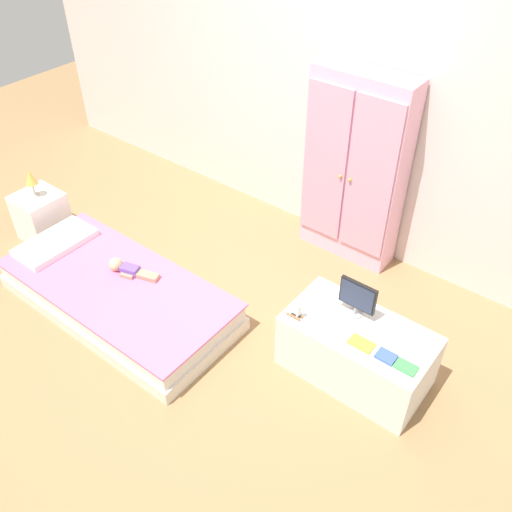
{
  "coord_description": "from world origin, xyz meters",
  "views": [
    {
      "loc": [
        1.93,
        -1.89,
        2.89
      ],
      "look_at": [
        0.18,
        0.35,
        0.55
      ],
      "focal_mm": 38.8,
      "sensor_mm": 36.0,
      "label": 1
    }
  ],
  "objects_px": {
    "bed": "(119,295)",
    "tv_monitor": "(358,297)",
    "book_yellow": "(361,344)",
    "doll": "(125,268)",
    "rocking_horse_toy": "(296,310)",
    "book_green": "(406,367)",
    "tv_stand": "(356,351)",
    "table_lamp": "(30,178)",
    "wardrobe": "(355,170)",
    "book_blue": "(386,356)",
    "nightstand": "(42,216)"
  },
  "relations": [
    {
      "from": "book_green",
      "to": "wardrobe",
      "type": "bearing_deg",
      "value": 131.76
    },
    {
      "from": "bed",
      "to": "tv_stand",
      "type": "relative_size",
      "value": 1.94
    },
    {
      "from": "rocking_horse_toy",
      "to": "book_blue",
      "type": "height_order",
      "value": "rocking_horse_toy"
    },
    {
      "from": "book_yellow",
      "to": "tv_monitor",
      "type": "bearing_deg",
      "value": 128.8
    },
    {
      "from": "nightstand",
      "to": "rocking_horse_toy",
      "type": "relative_size",
      "value": 3.23
    },
    {
      "from": "book_green",
      "to": "book_yellow",
      "type": "bearing_deg",
      "value": 180.0
    },
    {
      "from": "nightstand",
      "to": "table_lamp",
      "type": "xyz_separation_m",
      "value": [
        0.0,
        0.0,
        0.37
      ]
    },
    {
      "from": "wardrobe",
      "to": "book_yellow",
      "type": "distance_m",
      "value": 1.47
    },
    {
      "from": "bed",
      "to": "tv_monitor",
      "type": "bearing_deg",
      "value": 21.09
    },
    {
      "from": "bed",
      "to": "table_lamp",
      "type": "xyz_separation_m",
      "value": [
        -1.16,
        0.19,
        0.45
      ]
    },
    {
      "from": "doll",
      "to": "rocking_horse_toy",
      "type": "distance_m",
      "value": 1.37
    },
    {
      "from": "bed",
      "to": "nightstand",
      "type": "bearing_deg",
      "value": 170.52
    },
    {
      "from": "bed",
      "to": "rocking_horse_toy",
      "type": "distance_m",
      "value": 1.39
    },
    {
      "from": "doll",
      "to": "book_yellow",
      "type": "height_order",
      "value": "book_yellow"
    },
    {
      "from": "doll",
      "to": "rocking_horse_toy",
      "type": "relative_size",
      "value": 3.06
    },
    {
      "from": "bed",
      "to": "tv_stand",
      "type": "xyz_separation_m",
      "value": [
        1.66,
        0.52,
        0.09
      ]
    },
    {
      "from": "bed",
      "to": "tv_monitor",
      "type": "relative_size",
      "value": 6.99
    },
    {
      "from": "table_lamp",
      "to": "book_blue",
      "type": "relative_size",
      "value": 2.06
    },
    {
      "from": "doll",
      "to": "book_yellow",
      "type": "distance_m",
      "value": 1.79
    },
    {
      "from": "table_lamp",
      "to": "wardrobe",
      "type": "height_order",
      "value": "wardrobe"
    },
    {
      "from": "bed",
      "to": "book_blue",
      "type": "height_order",
      "value": "book_blue"
    },
    {
      "from": "bed",
      "to": "nightstand",
      "type": "relative_size",
      "value": 4.35
    },
    {
      "from": "wardrobe",
      "to": "nightstand",
      "type": "bearing_deg",
      "value": -146.22
    },
    {
      "from": "doll",
      "to": "book_blue",
      "type": "height_order",
      "value": "book_blue"
    },
    {
      "from": "book_yellow",
      "to": "nightstand",
      "type": "bearing_deg",
      "value": -175.69
    },
    {
      "from": "book_green",
      "to": "table_lamp",
      "type": "bearing_deg",
      "value": -176.07
    },
    {
      "from": "nightstand",
      "to": "doll",
      "type": "bearing_deg",
      "value": -3.82
    },
    {
      "from": "nightstand",
      "to": "wardrobe",
      "type": "bearing_deg",
      "value": 33.78
    },
    {
      "from": "nightstand",
      "to": "table_lamp",
      "type": "height_order",
      "value": "table_lamp"
    },
    {
      "from": "doll",
      "to": "book_blue",
      "type": "relative_size",
      "value": 3.4
    },
    {
      "from": "book_yellow",
      "to": "book_blue",
      "type": "bearing_deg",
      "value": 0.0
    },
    {
      "from": "tv_monitor",
      "to": "book_yellow",
      "type": "bearing_deg",
      "value": -51.2
    },
    {
      "from": "book_yellow",
      "to": "book_blue",
      "type": "xyz_separation_m",
      "value": [
        0.16,
        0.0,
        0.0
      ]
    },
    {
      "from": "tv_monitor",
      "to": "book_yellow",
      "type": "height_order",
      "value": "tv_monitor"
    },
    {
      "from": "tv_stand",
      "to": "table_lamp",
      "type": "bearing_deg",
      "value": -173.36
    },
    {
      "from": "bed",
      "to": "book_yellow",
      "type": "distance_m",
      "value": 1.81
    },
    {
      "from": "table_lamp",
      "to": "book_yellow",
      "type": "relative_size",
      "value": 1.58
    },
    {
      "from": "table_lamp",
      "to": "book_yellow",
      "type": "xyz_separation_m",
      "value": [
        2.9,
        0.22,
        -0.14
      ]
    },
    {
      "from": "rocking_horse_toy",
      "to": "wardrobe",
      "type": "bearing_deg",
      "value": 105.57
    },
    {
      "from": "wardrobe",
      "to": "tv_stand",
      "type": "height_order",
      "value": "wardrobe"
    },
    {
      "from": "wardrobe",
      "to": "tv_stand",
      "type": "bearing_deg",
      "value": -56.71
    },
    {
      "from": "rocking_horse_toy",
      "to": "book_green",
      "type": "height_order",
      "value": "rocking_horse_toy"
    },
    {
      "from": "book_yellow",
      "to": "table_lamp",
      "type": "bearing_deg",
      "value": -175.69
    },
    {
      "from": "book_blue",
      "to": "wardrobe",
      "type": "bearing_deg",
      "value": 128.23
    },
    {
      "from": "tv_monitor",
      "to": "book_blue",
      "type": "bearing_deg",
      "value": -31.53
    },
    {
      "from": "tv_stand",
      "to": "rocking_horse_toy",
      "type": "distance_m",
      "value": 0.48
    },
    {
      "from": "doll",
      "to": "rocking_horse_toy",
      "type": "height_order",
      "value": "rocking_horse_toy"
    },
    {
      "from": "book_yellow",
      "to": "book_green",
      "type": "distance_m",
      "value": 0.29
    },
    {
      "from": "book_blue",
      "to": "book_green",
      "type": "height_order",
      "value": "book_blue"
    },
    {
      "from": "nightstand",
      "to": "book_yellow",
      "type": "bearing_deg",
      "value": 4.31
    }
  ]
}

